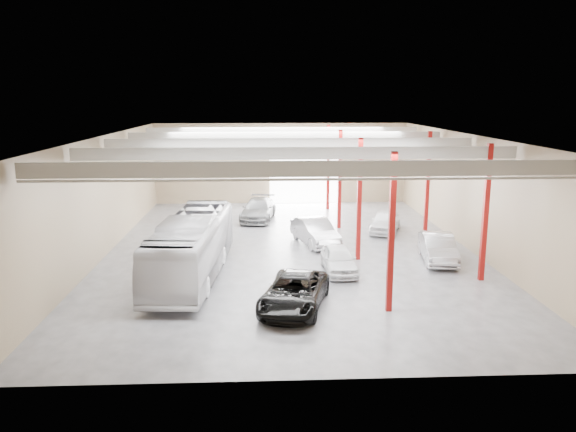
{
  "coord_description": "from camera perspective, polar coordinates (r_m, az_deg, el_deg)",
  "views": [
    {
      "loc": [
        -1.74,
        -33.06,
        9.22
      ],
      "look_at": [
        -0.16,
        -0.09,
        2.2
      ],
      "focal_mm": 35.0,
      "sensor_mm": 36.0,
      "label": 1
    }
  ],
  "objects": [
    {
      "name": "car_row_a",
      "position": [
        30.21,
        5.2,
        -4.42
      ],
      "size": [
        1.75,
        4.16,
        1.41
      ],
      "primitive_type": "imported",
      "rotation": [
        0.0,
        0.0,
        0.02
      ],
      "color": "white",
      "rests_on": "ground"
    },
    {
      "name": "depot_shell",
      "position": [
        33.86,
        0.44,
        4.8
      ],
      "size": [
        22.12,
        32.12,
        7.06
      ],
      "color": "#4A4A4F",
      "rests_on": "ground"
    },
    {
      "name": "coach_bus",
      "position": [
        29.5,
        -9.74,
        -3.08
      ],
      "size": [
        3.64,
        11.87,
        3.26
      ],
      "primitive_type": "imported",
      "rotation": [
        0.0,
        0.0,
        -0.08
      ],
      "color": "silver",
      "rests_on": "ground"
    },
    {
      "name": "car_row_c",
      "position": [
        42.89,
        -3.05,
        0.66
      ],
      "size": [
        3.05,
        5.77,
        1.59
      ],
      "primitive_type": "imported",
      "rotation": [
        0.0,
        0.0,
        -0.15
      ],
      "color": "slate",
      "rests_on": "ground"
    },
    {
      "name": "car_right_far",
      "position": [
        39.57,
        9.87,
        -0.53
      ],
      "size": [
        3.19,
        4.77,
        1.51
      ],
      "primitive_type": "imported",
      "rotation": [
        0.0,
        0.0,
        -0.35
      ],
      "color": "white",
      "rests_on": "ground"
    },
    {
      "name": "car_row_b",
      "position": [
        35.72,
        2.77,
        -1.6
      ],
      "size": [
        3.02,
        5.28,
        1.65
      ],
      "primitive_type": "imported",
      "rotation": [
        0.0,
        0.0,
        0.27
      ],
      "color": "#B4B3B8",
      "rests_on": "ground"
    },
    {
      "name": "car_right_near",
      "position": [
        33.15,
        15.0,
        -3.14
      ],
      "size": [
        2.34,
        5.0,
        1.58
      ],
      "primitive_type": "imported",
      "rotation": [
        0.0,
        0.0,
        -0.14
      ],
      "color": "#BBBBC0",
      "rests_on": "ground"
    },
    {
      "name": "black_sedan",
      "position": [
        25.01,
        0.64,
        -7.78
      ],
      "size": [
        3.81,
        5.88,
        1.51
      ],
      "primitive_type": "imported",
      "rotation": [
        0.0,
        0.0,
        -0.26
      ],
      "color": "black",
      "rests_on": "ground"
    }
  ]
}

